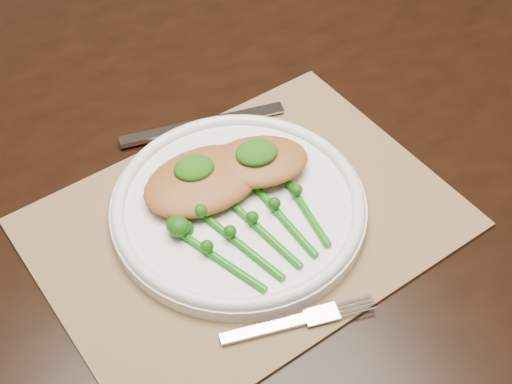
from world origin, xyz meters
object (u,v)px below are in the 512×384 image
object	(u,v)px
dining_table	(251,296)
dinner_plate	(239,205)
broccolini_bundle	(263,232)
chicken_fillet_left	(204,180)
placemat	(246,223)

from	to	relation	value
dining_table	dinner_plate	world-z (taller)	dinner_plate
dinner_plate	broccolini_bundle	world-z (taller)	broccolini_bundle
dinner_plate	chicken_fillet_left	xyz separation A→B (m)	(-0.03, 0.03, 0.02)
placemat	dining_table	bearing A→B (deg)	53.31
broccolini_bundle	placemat	bearing A→B (deg)	81.50
dining_table	dinner_plate	size ratio (longest dim) A/B	5.75
placemat	dinner_plate	xyz separation A→B (m)	(-0.00, 0.01, 0.02)
dinner_plate	broccolini_bundle	distance (m)	0.05
placemat	dinner_plate	size ratio (longest dim) A/B	1.57
placemat	broccolini_bundle	bearing A→B (deg)	-94.82
dinner_plate	broccolini_bundle	xyz separation A→B (m)	(0.01, -0.05, 0.01)
dining_table	chicken_fillet_left	distance (m)	0.43
chicken_fillet_left	broccolini_bundle	world-z (taller)	chicken_fillet_left
chicken_fillet_left	dining_table	bearing A→B (deg)	34.79
dining_table	placemat	bearing A→B (deg)	-115.39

